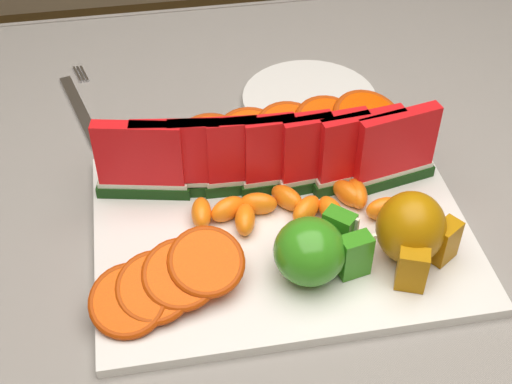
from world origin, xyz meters
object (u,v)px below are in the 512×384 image
object	(u,v)px
platter	(281,230)
pear_cluster	(413,231)
apple_cluster	(316,250)
side_plate	(309,99)
fork	(81,107)

from	to	relation	value
platter	pear_cluster	bearing A→B (deg)	-29.02
apple_cluster	pear_cluster	size ratio (longest dim) A/B	1.21
apple_cluster	platter	bearing A→B (deg)	105.98
platter	apple_cluster	distance (m)	0.08
apple_cluster	side_plate	bearing A→B (deg)	77.64
apple_cluster	fork	xyz separation A→B (m)	(-0.24, 0.34, -0.04)
side_plate	platter	bearing A→B (deg)	-110.24
platter	apple_cluster	bearing A→B (deg)	-74.02
side_plate	fork	bearing A→B (deg)	172.72
apple_cluster	pear_cluster	bearing A→B (deg)	1.73
platter	side_plate	xyz separation A→B (m)	(0.09, 0.23, -0.00)
apple_cluster	pear_cluster	world-z (taller)	pear_cluster
platter	side_plate	world-z (taller)	platter
platter	pear_cluster	distance (m)	0.14
platter	pear_cluster	world-z (taller)	pear_cluster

